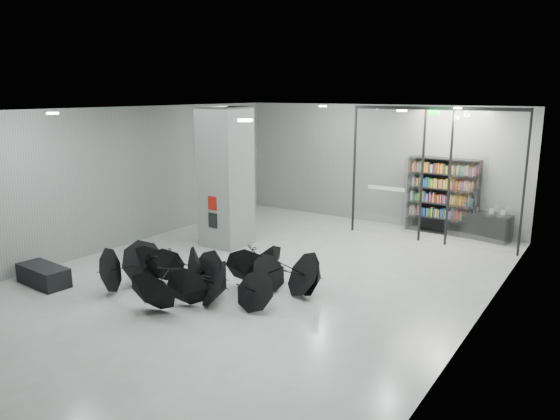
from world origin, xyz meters
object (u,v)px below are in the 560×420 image
Objects in this scene: bookshelf at (443,196)px; umbrella_cluster at (210,281)px; shop_counter at (487,227)px; bench at (44,275)px; column at (226,177)px.

umbrella_cluster is at bearing -107.81° from bookshelf.
umbrella_cluster reaches higher than shop_counter.
bench is 0.59× the size of bookshelf.
shop_counter is 9.02m from umbrella_cluster.
umbrella_cluster is at bearing -56.68° from column.
column is 2.89× the size of shop_counter.
umbrella_cluster is at bearing 28.77° from bench.
column reaches higher than bookshelf.
bench is (-1.47, -4.98, -1.77)m from column.
bookshelf reaches higher than umbrella_cluster.
bench is 0.27× the size of umbrella_cluster.
shop_counter is (6.30, 4.71, -1.59)m from column.
column is at bearing 77.81° from bench.
column reaches higher than umbrella_cluster.
umbrella_cluster is (-4.12, -8.02, -0.10)m from shop_counter.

